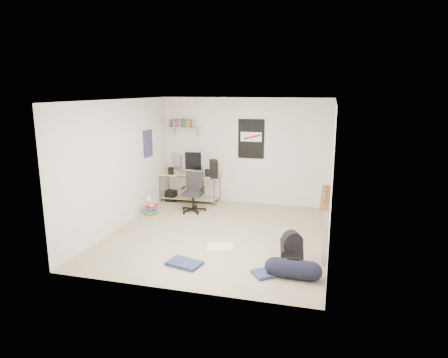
% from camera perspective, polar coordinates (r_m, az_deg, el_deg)
% --- Properties ---
extents(floor, '(4.00, 4.50, 0.01)m').
position_cam_1_polar(floor, '(7.66, -0.70, -7.86)').
color(floor, gray).
rests_on(floor, ground).
extents(ceiling, '(4.00, 4.50, 0.01)m').
position_cam_1_polar(ceiling, '(7.17, -0.75, 11.27)').
color(ceiling, white).
rests_on(ceiling, ground).
extents(back_wall, '(4.00, 0.01, 2.50)m').
position_cam_1_polar(back_wall, '(9.47, 3.00, 3.98)').
color(back_wall, silver).
rests_on(back_wall, ground).
extents(left_wall, '(0.01, 4.50, 2.50)m').
position_cam_1_polar(left_wall, '(8.08, -14.55, 2.07)').
color(left_wall, silver).
rests_on(left_wall, ground).
extents(right_wall, '(0.01, 4.50, 2.50)m').
position_cam_1_polar(right_wall, '(7.05, 15.17, 0.51)').
color(right_wall, silver).
rests_on(right_wall, ground).
extents(desk, '(1.61, 1.10, 0.68)m').
position_cam_1_polar(desk, '(9.75, -4.81, -1.09)').
color(desk, '#BEB784').
rests_on(desk, floor).
extents(monitor_left, '(0.34, 0.28, 0.39)m').
position_cam_1_polar(monitor_left, '(9.52, -6.73, 1.65)').
color(monitor_left, '#AAA9AE').
rests_on(monitor_left, desk).
extents(monitor_right, '(0.44, 0.14, 0.47)m').
position_cam_1_polar(monitor_right, '(9.33, -4.35, 1.72)').
color(monitor_right, '#A1A0A5').
rests_on(monitor_right, desk).
extents(pc_tower, '(0.30, 0.42, 0.39)m').
position_cam_1_polar(pc_tower, '(9.29, -1.50, 1.46)').
color(pc_tower, black).
rests_on(pc_tower, desk).
extents(keyboard, '(0.37, 0.14, 0.02)m').
position_cam_1_polar(keyboard, '(9.46, -5.70, 0.44)').
color(keyboard, black).
rests_on(keyboard, desk).
extents(speaker_left, '(0.10, 0.10, 0.20)m').
position_cam_1_polar(speaker_left, '(9.56, -7.60, 1.08)').
color(speaker_left, black).
rests_on(speaker_left, desk).
extents(speaker_right, '(0.13, 0.13, 0.20)m').
position_cam_1_polar(speaker_right, '(9.26, -2.45, 0.79)').
color(speaker_right, black).
rests_on(speaker_right, desk).
extents(office_chair, '(0.61, 0.61, 0.87)m').
position_cam_1_polar(office_chair, '(8.89, -4.45, -1.61)').
color(office_chair, black).
rests_on(office_chair, floor).
extents(wall_shelf, '(0.80, 0.22, 0.24)m').
position_cam_1_polar(wall_shelf, '(9.70, -5.59, 7.30)').
color(wall_shelf, tan).
rests_on(wall_shelf, back_wall).
extents(poster_back_wall, '(0.62, 0.03, 0.92)m').
position_cam_1_polar(poster_back_wall, '(9.37, 3.89, 5.73)').
color(poster_back_wall, black).
rests_on(poster_back_wall, back_wall).
extents(poster_left_wall, '(0.02, 0.42, 0.60)m').
position_cam_1_polar(poster_left_wall, '(9.08, -10.81, 4.99)').
color(poster_left_wall, navy).
rests_on(poster_left_wall, left_wall).
extents(window, '(0.10, 1.50, 1.26)m').
position_cam_1_polar(window, '(7.30, 14.84, 2.55)').
color(window, brown).
rests_on(window, right_wall).
extents(baseboard_heater, '(0.08, 2.50, 0.18)m').
position_cam_1_polar(baseboard_heater, '(7.65, 14.30, -7.52)').
color(baseboard_heater, '#B7B2A8').
rests_on(baseboard_heater, floor).
extents(backpack, '(0.39, 0.36, 0.42)m').
position_cam_1_polar(backpack, '(6.45, 9.67, -10.15)').
color(backpack, black).
rests_on(backpack, floor).
extents(duffel_bag, '(0.30, 0.30, 0.56)m').
position_cam_1_polar(duffel_bag, '(6.01, 9.83, -12.57)').
color(duffel_bag, black).
rests_on(duffel_bag, floor).
extents(tshirt, '(0.52, 0.47, 0.04)m').
position_cam_1_polar(tshirt, '(6.99, -0.54, -9.69)').
color(tshirt, silver).
rests_on(tshirt, floor).
extents(jeans_a, '(0.59, 0.44, 0.06)m').
position_cam_1_polar(jeans_a, '(6.39, -5.68, -11.91)').
color(jeans_a, navy).
rests_on(jeans_a, floor).
extents(jeans_b, '(0.51, 0.49, 0.05)m').
position_cam_1_polar(jeans_b, '(6.10, 6.18, -13.21)').
color(jeans_b, navy).
rests_on(jeans_b, floor).
extents(book_stack, '(0.58, 0.53, 0.33)m').
position_cam_1_polar(book_stack, '(8.85, -10.39, -4.14)').
color(book_stack, brown).
rests_on(book_stack, floor).
extents(desk_lamp, '(0.18, 0.24, 0.21)m').
position_cam_1_polar(desk_lamp, '(8.76, -10.39, -2.75)').
color(desk_lamp, white).
rests_on(desk_lamp, book_stack).
extents(subwoofer, '(0.25, 0.25, 0.26)m').
position_cam_1_polar(subwoofer, '(9.86, -7.56, -2.36)').
color(subwoofer, black).
rests_on(subwoofer, floor).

